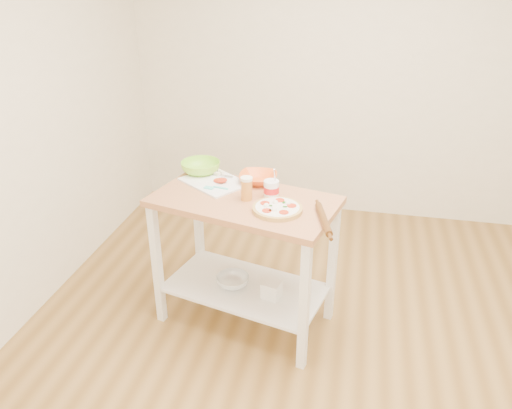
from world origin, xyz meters
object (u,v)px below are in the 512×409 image
object	(u,v)px
cutting_board	(215,181)
beer_pint	(247,188)
shelf_glass_bowl	(233,281)
pizza	(277,208)
shelf_bin	(272,290)
yogurt_tub	(271,189)
rolling_pin	(324,219)
prep_island	(245,235)
spatula	(215,188)
knife	(209,173)
green_bowl	(201,168)
orange_bowl	(258,178)

from	to	relation	value
cutting_board	beer_pint	world-z (taller)	beer_pint
beer_pint	shelf_glass_bowl	bearing A→B (deg)	177.85
pizza	shelf_bin	size ratio (longest dim) A/B	2.63
yogurt_tub	rolling_pin	world-z (taller)	yogurt_tub
beer_pint	shelf_glass_bowl	xyz separation A→B (m)	(-0.10, 0.00, -0.68)
beer_pint	prep_island	bearing A→B (deg)	152.89
pizza	shelf_bin	bearing A→B (deg)	125.10
spatula	shelf_bin	distance (m)	0.74
prep_island	knife	world-z (taller)	knife
spatula	green_bowl	size ratio (longest dim) A/B	0.60
orange_bowl	rolling_pin	distance (m)	0.65
cutting_board	rolling_pin	distance (m)	0.84
spatula	rolling_pin	world-z (taller)	rolling_pin
beer_pint	yogurt_tub	distance (m)	0.15
beer_pint	yogurt_tub	size ratio (longest dim) A/B	0.72
prep_island	yogurt_tub	bearing A→B (deg)	15.84
knife	cutting_board	bearing A→B (deg)	-42.67
prep_island	shelf_glass_bowl	xyz separation A→B (m)	(-0.08, -0.01, -0.35)
prep_island	knife	size ratio (longest dim) A/B	4.45
orange_bowl	yogurt_tub	size ratio (longest dim) A/B	1.22
cutting_board	yogurt_tub	xyz separation A→B (m)	(0.40, -0.15, 0.05)
green_bowl	beer_pint	distance (m)	0.52
cutting_board	yogurt_tub	size ratio (longest dim) A/B	2.52
prep_island	spatula	distance (m)	0.35
cutting_board	orange_bowl	xyz separation A→B (m)	(0.27, 0.06, 0.02)
knife	shelf_glass_bowl	xyz separation A→B (m)	(0.23, -0.30, -0.62)
prep_island	shelf_bin	bearing A→B (deg)	-20.97
beer_pint	pizza	bearing A→B (deg)	-28.02
pizza	yogurt_tub	size ratio (longest dim) A/B	1.45
spatula	rolling_pin	distance (m)	0.75
knife	shelf_bin	xyz separation A→B (m)	(0.50, -0.37, -0.60)
rolling_pin	shelf_bin	distance (m)	0.69
green_bowl	rolling_pin	distance (m)	1.02
prep_island	spatula	world-z (taller)	spatula
prep_island	yogurt_tub	world-z (taller)	yogurt_tub
cutting_board	shelf_glass_bowl	world-z (taller)	cutting_board
green_bowl	shelf_glass_bowl	distance (m)	0.78
prep_island	pizza	size ratio (longest dim) A/B	4.19
pizza	rolling_pin	world-z (taller)	pizza
rolling_pin	shelf_glass_bowl	size ratio (longest dim) A/B	1.58
cutting_board	yogurt_tub	bearing A→B (deg)	13.95
knife	shelf_glass_bowl	distance (m)	0.73
knife	orange_bowl	xyz separation A→B (m)	(0.34, -0.04, 0.01)
rolling_pin	shelf_bin	xyz separation A→B (m)	(-0.30, 0.13, -0.60)
knife	beer_pint	xyz separation A→B (m)	(0.33, -0.30, 0.06)
prep_island	yogurt_tub	distance (m)	0.35
green_bowl	yogurt_tub	bearing A→B (deg)	-27.77
knife	yogurt_tub	xyz separation A→B (m)	(0.47, -0.25, 0.04)
rolling_pin	pizza	bearing A→B (deg)	162.20
beer_pint	green_bowl	bearing A→B (deg)	139.63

